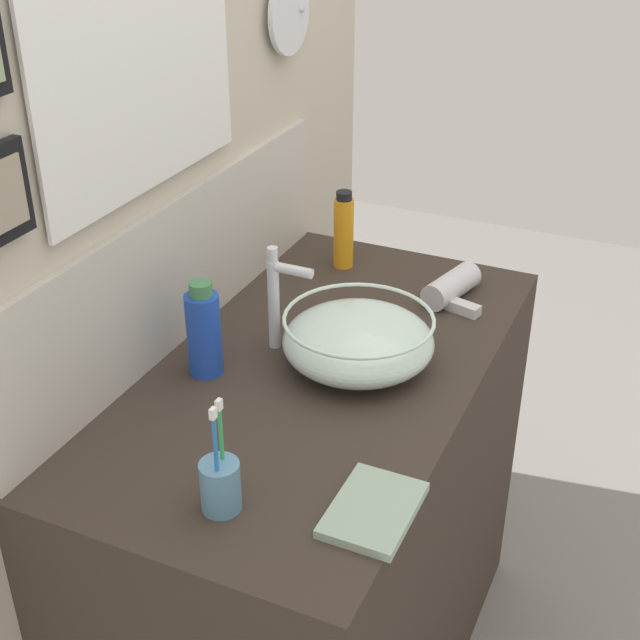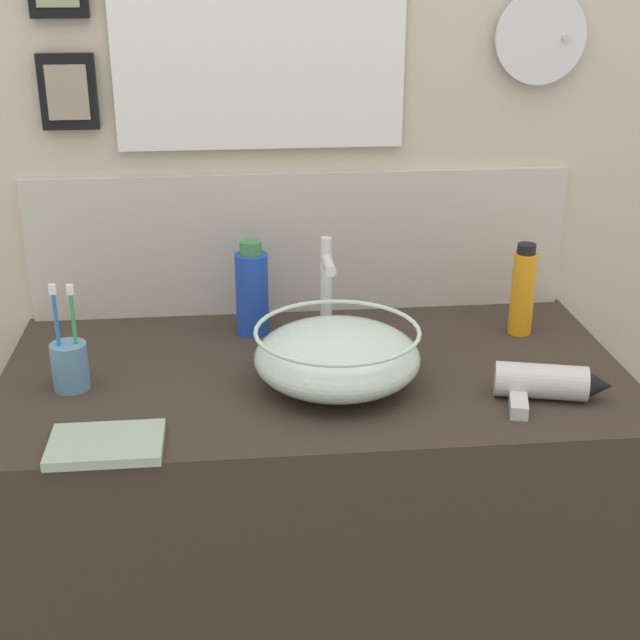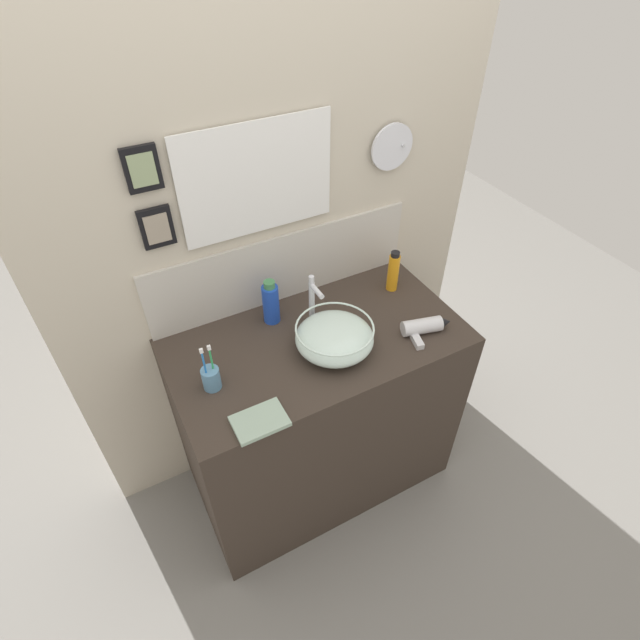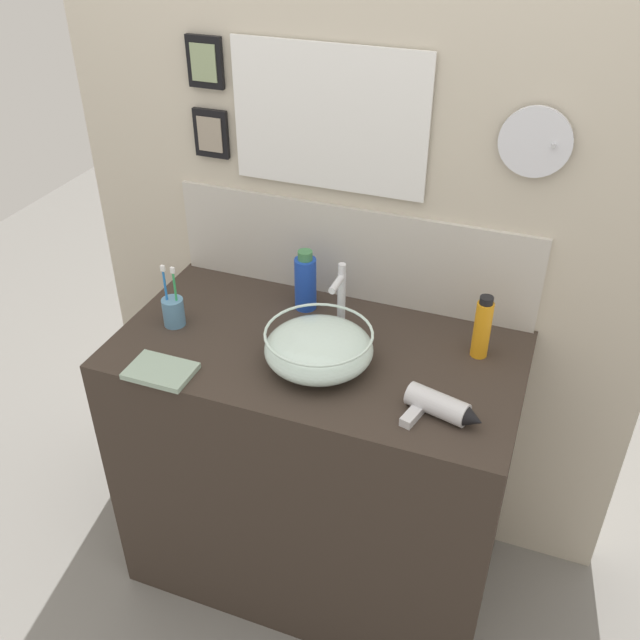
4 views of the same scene
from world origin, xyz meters
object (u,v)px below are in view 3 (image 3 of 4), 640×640
(faucet, at_px, (313,298))
(hand_towel, at_px, (260,421))
(toothbrush_cup, at_px, (211,378))
(glass_bowl_sink, at_px, (334,337))
(hair_drier, at_px, (425,327))
(spray_bottle, at_px, (393,272))
(lotion_bottle, at_px, (271,303))

(faucet, relative_size, hand_towel, 1.24)
(faucet, height_order, toothbrush_cup, faucet)
(glass_bowl_sink, bearing_deg, hair_drier, -14.02)
(faucet, xyz_separation_m, spray_bottle, (0.41, 0.03, -0.03))
(glass_bowl_sink, xyz_separation_m, toothbrush_cup, (-0.48, 0.04, -0.01))
(hair_drier, bearing_deg, lotion_bottle, 145.00)
(glass_bowl_sink, distance_m, faucet, 0.19)
(faucet, xyz_separation_m, lotion_bottle, (-0.14, 0.09, -0.03))
(hair_drier, xyz_separation_m, hand_towel, (-0.75, -0.10, -0.02))
(hair_drier, relative_size, hand_towel, 1.17)
(spray_bottle, bearing_deg, glass_bowl_sink, -153.11)
(glass_bowl_sink, relative_size, toothbrush_cup, 1.48)
(glass_bowl_sink, height_order, toothbrush_cup, toothbrush_cup)
(hair_drier, xyz_separation_m, toothbrush_cup, (-0.84, 0.13, 0.02))
(faucet, height_order, lotion_bottle, faucet)
(glass_bowl_sink, height_order, hand_towel, glass_bowl_sink)
(glass_bowl_sink, height_order, hair_drier, glass_bowl_sink)
(hair_drier, xyz_separation_m, lotion_bottle, (-0.51, 0.35, 0.06))
(hair_drier, relative_size, spray_bottle, 1.09)
(lotion_bottle, bearing_deg, glass_bowl_sink, -61.43)
(faucet, distance_m, hand_towel, 0.55)
(lotion_bottle, relative_size, hand_towel, 1.10)
(faucet, bearing_deg, glass_bowl_sink, -90.00)
(toothbrush_cup, relative_size, lotion_bottle, 1.02)
(hair_drier, bearing_deg, glass_bowl_sink, 165.98)
(hand_towel, bearing_deg, hair_drier, 7.34)
(glass_bowl_sink, height_order, faucet, faucet)
(glass_bowl_sink, xyz_separation_m, hair_drier, (0.36, -0.09, -0.03))
(toothbrush_cup, bearing_deg, hand_towel, -68.88)
(glass_bowl_sink, distance_m, hand_towel, 0.44)
(toothbrush_cup, bearing_deg, faucet, 16.29)
(hand_towel, bearing_deg, toothbrush_cup, 111.12)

